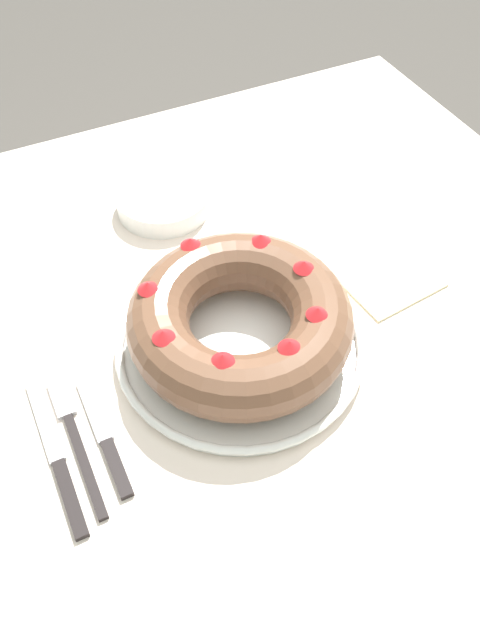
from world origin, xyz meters
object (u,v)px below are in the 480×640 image
Objects in this scene: fork at (74,434)px; cake_knife at (107,443)px; side_bowl at (163,200)px; serving_dish at (240,344)px; napkin at (393,283)px; serving_knife at (59,465)px; bundt_cake at (240,320)px.

fork is 1.16× the size of cake_knife.
side_bowl reaches higher than cake_knife.
serving_dish is 1.64× the size of fork.
side_bowl is 1.14× the size of napkin.
serving_knife is (-0.03, -0.03, 0.00)m from fork.
side_bowl is at bearing 87.65° from bundt_cake.
serving_knife and cake_knife have the same top height.
side_bowl reaches higher than serving_dish.
serving_dish is at bearing -177.55° from napkin.
bundt_cake is at bearing 7.46° from fork.
napkin is at bearing 2.45° from serving_dish.
serving_knife is 1.67× the size of napkin.
fork reaches higher than napkin.
napkin is (0.25, -0.31, -0.01)m from side_bowl.
serving_knife is at bearing -178.32° from cake_knife.
bundt_cake is 0.27m from napkin.
fork is 0.04m from serving_knife.
cake_knife is 1.15× the size of side_bowl.
serving_dish is 0.24m from fork.
serving_dish reaches higher than serving_knife.
fork is at bearing -175.05° from napkin.
serving_dish is 1.90× the size of cake_knife.
cake_knife is 0.47m from napkin.
bundt_cake is 2.18× the size of napkin.
side_bowl reaches higher than napkin.
serving_knife is 0.06m from cake_knife.
bundt_cake is 0.23m from cake_knife.
bundt_cake is at bearing 15.58° from cake_knife.
serving_knife is (-0.27, -0.06, -0.01)m from serving_dish.
fork is at bearing -172.40° from serving_dish.
serving_dish reaches higher than fork.
serving_dish is 2.20× the size of side_bowl.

